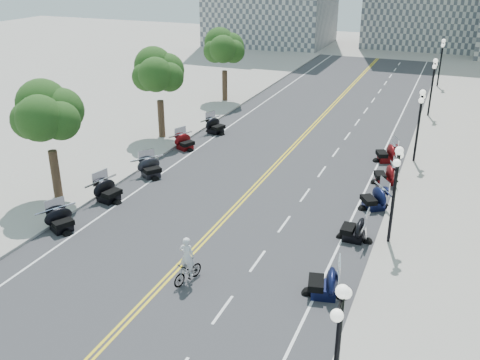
% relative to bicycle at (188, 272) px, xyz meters
% --- Properties ---
extents(ground, '(160.00, 160.00, 0.00)m').
position_rel_bicycle_xyz_m(ground, '(-0.98, 2.75, -0.51)').
color(ground, gray).
extents(road, '(16.00, 90.00, 0.01)m').
position_rel_bicycle_xyz_m(road, '(-0.98, 12.75, -0.51)').
color(road, '#333335').
rests_on(road, ground).
extents(centerline_yellow_a, '(0.12, 90.00, 0.00)m').
position_rel_bicycle_xyz_m(centerline_yellow_a, '(-1.10, 12.75, -0.50)').
color(centerline_yellow_a, yellow).
rests_on(centerline_yellow_a, road).
extents(centerline_yellow_b, '(0.12, 90.00, 0.00)m').
position_rel_bicycle_xyz_m(centerline_yellow_b, '(-0.86, 12.75, -0.50)').
color(centerline_yellow_b, yellow).
rests_on(centerline_yellow_b, road).
extents(edge_line_north, '(0.12, 90.00, 0.00)m').
position_rel_bicycle_xyz_m(edge_line_north, '(5.42, 12.75, -0.50)').
color(edge_line_north, white).
rests_on(edge_line_north, road).
extents(edge_line_south, '(0.12, 90.00, 0.00)m').
position_rel_bicycle_xyz_m(edge_line_south, '(-7.38, 12.75, -0.50)').
color(edge_line_south, white).
rests_on(edge_line_south, road).
extents(lane_dash_5, '(0.12, 2.00, 0.00)m').
position_rel_bicycle_xyz_m(lane_dash_5, '(2.22, -1.25, -0.50)').
color(lane_dash_5, white).
rests_on(lane_dash_5, road).
extents(lane_dash_6, '(0.12, 2.00, 0.00)m').
position_rel_bicycle_xyz_m(lane_dash_6, '(2.22, 2.75, -0.50)').
color(lane_dash_6, white).
rests_on(lane_dash_6, road).
extents(lane_dash_7, '(0.12, 2.00, 0.00)m').
position_rel_bicycle_xyz_m(lane_dash_7, '(2.22, 6.75, -0.50)').
color(lane_dash_7, white).
rests_on(lane_dash_7, road).
extents(lane_dash_8, '(0.12, 2.00, 0.00)m').
position_rel_bicycle_xyz_m(lane_dash_8, '(2.22, 10.75, -0.50)').
color(lane_dash_8, white).
rests_on(lane_dash_8, road).
extents(lane_dash_9, '(0.12, 2.00, 0.00)m').
position_rel_bicycle_xyz_m(lane_dash_9, '(2.22, 14.75, -0.50)').
color(lane_dash_9, white).
rests_on(lane_dash_9, road).
extents(lane_dash_10, '(0.12, 2.00, 0.00)m').
position_rel_bicycle_xyz_m(lane_dash_10, '(2.22, 18.75, -0.50)').
color(lane_dash_10, white).
rests_on(lane_dash_10, road).
extents(lane_dash_11, '(0.12, 2.00, 0.00)m').
position_rel_bicycle_xyz_m(lane_dash_11, '(2.22, 22.75, -0.50)').
color(lane_dash_11, white).
rests_on(lane_dash_11, road).
extents(lane_dash_12, '(0.12, 2.00, 0.00)m').
position_rel_bicycle_xyz_m(lane_dash_12, '(2.22, 26.75, -0.50)').
color(lane_dash_12, white).
rests_on(lane_dash_12, road).
extents(lane_dash_13, '(0.12, 2.00, 0.00)m').
position_rel_bicycle_xyz_m(lane_dash_13, '(2.22, 30.75, -0.50)').
color(lane_dash_13, white).
rests_on(lane_dash_13, road).
extents(lane_dash_14, '(0.12, 2.00, 0.00)m').
position_rel_bicycle_xyz_m(lane_dash_14, '(2.22, 34.75, -0.50)').
color(lane_dash_14, white).
rests_on(lane_dash_14, road).
extents(lane_dash_15, '(0.12, 2.00, 0.00)m').
position_rel_bicycle_xyz_m(lane_dash_15, '(2.22, 38.75, -0.50)').
color(lane_dash_15, white).
rests_on(lane_dash_15, road).
extents(lane_dash_16, '(0.12, 2.00, 0.00)m').
position_rel_bicycle_xyz_m(lane_dash_16, '(2.22, 42.75, -0.50)').
color(lane_dash_16, white).
rests_on(lane_dash_16, road).
extents(lane_dash_17, '(0.12, 2.00, 0.00)m').
position_rel_bicycle_xyz_m(lane_dash_17, '(2.22, 46.75, -0.50)').
color(lane_dash_17, white).
rests_on(lane_dash_17, road).
extents(lane_dash_18, '(0.12, 2.00, 0.00)m').
position_rel_bicycle_xyz_m(lane_dash_18, '(2.22, 50.75, -0.50)').
color(lane_dash_18, white).
rests_on(lane_dash_18, road).
extents(lane_dash_19, '(0.12, 2.00, 0.00)m').
position_rel_bicycle_xyz_m(lane_dash_19, '(2.22, 54.75, -0.50)').
color(lane_dash_19, white).
rests_on(lane_dash_19, road).
extents(sidewalk_north, '(5.00, 90.00, 0.15)m').
position_rel_bicycle_xyz_m(sidewalk_north, '(9.52, 12.75, -0.44)').
color(sidewalk_north, '#9E9991').
rests_on(sidewalk_north, ground).
extents(sidewalk_south, '(5.00, 90.00, 0.15)m').
position_rel_bicycle_xyz_m(sidewalk_south, '(-11.48, 12.75, -0.44)').
color(sidewalk_south, '#9E9991').
rests_on(sidewalk_south, ground).
extents(street_lamp_1, '(0.50, 1.20, 4.90)m').
position_rel_bicycle_xyz_m(street_lamp_1, '(7.62, -5.25, 2.09)').
color(street_lamp_1, black).
rests_on(street_lamp_1, sidewalk_north).
extents(street_lamp_2, '(0.50, 1.20, 4.90)m').
position_rel_bicycle_xyz_m(street_lamp_2, '(7.62, 6.75, 2.09)').
color(street_lamp_2, black).
rests_on(street_lamp_2, sidewalk_north).
extents(street_lamp_3, '(0.50, 1.20, 4.90)m').
position_rel_bicycle_xyz_m(street_lamp_3, '(7.62, 18.75, 2.09)').
color(street_lamp_3, black).
rests_on(street_lamp_3, sidewalk_north).
extents(street_lamp_4, '(0.50, 1.20, 4.90)m').
position_rel_bicycle_xyz_m(street_lamp_4, '(7.62, 30.75, 2.09)').
color(street_lamp_4, black).
rests_on(street_lamp_4, sidewalk_north).
extents(street_lamp_5, '(0.50, 1.20, 4.90)m').
position_rel_bicycle_xyz_m(street_lamp_5, '(7.62, 42.75, 2.09)').
color(street_lamp_5, black).
rests_on(street_lamp_5, sidewalk_north).
extents(tree_2, '(4.80, 4.80, 9.20)m').
position_rel_bicycle_xyz_m(tree_2, '(-10.98, 4.75, 4.24)').
color(tree_2, '#235619').
rests_on(tree_2, sidewalk_south).
extents(tree_3, '(4.80, 4.80, 9.20)m').
position_rel_bicycle_xyz_m(tree_3, '(-10.98, 16.75, 4.24)').
color(tree_3, '#235619').
rests_on(tree_3, sidewalk_south).
extents(tree_4, '(4.80, 4.80, 9.20)m').
position_rel_bicycle_xyz_m(tree_4, '(-10.98, 28.75, 4.24)').
color(tree_4, '#235619').
rests_on(tree_4, sidewalk_south).
extents(motorcycle_n_5, '(2.44, 2.44, 1.43)m').
position_rel_bicycle_xyz_m(motorcycle_n_5, '(5.73, 1.29, 0.20)').
color(motorcycle_n_5, black).
rests_on(motorcycle_n_5, road).
extents(motorcycle_n_6, '(1.96, 1.96, 1.36)m').
position_rel_bicycle_xyz_m(motorcycle_n_6, '(5.95, 6.51, 0.17)').
color(motorcycle_n_6, black).
rests_on(motorcycle_n_6, road).
extents(motorcycle_n_7, '(2.76, 2.76, 1.39)m').
position_rel_bicycle_xyz_m(motorcycle_n_7, '(6.27, 10.49, 0.18)').
color(motorcycle_n_7, black).
rests_on(motorcycle_n_7, road).
extents(motorcycle_n_8, '(2.45, 2.45, 1.34)m').
position_rel_bicycle_xyz_m(motorcycle_n_8, '(6.31, 14.37, 0.16)').
color(motorcycle_n_8, '#590A0C').
rests_on(motorcycle_n_8, road).
extents(motorcycle_n_9, '(2.61, 2.61, 1.39)m').
position_rel_bicycle_xyz_m(motorcycle_n_9, '(5.83, 18.27, 0.18)').
color(motorcycle_n_9, '#590A0C').
rests_on(motorcycle_n_9, road).
extents(motorcycle_s_5, '(2.52, 2.52, 1.31)m').
position_rel_bicycle_xyz_m(motorcycle_s_5, '(-8.25, 1.69, 0.14)').
color(motorcycle_s_5, black).
rests_on(motorcycle_s_5, road).
extents(motorcycle_s_6, '(2.39, 2.39, 1.40)m').
position_rel_bicycle_xyz_m(motorcycle_s_6, '(-8.11, 5.63, 0.19)').
color(motorcycle_s_6, black).
rests_on(motorcycle_s_6, road).
extents(motorcycle_s_7, '(2.71, 2.71, 1.36)m').
position_rel_bicycle_xyz_m(motorcycle_s_7, '(-7.75, 9.72, 0.17)').
color(motorcycle_s_7, black).
rests_on(motorcycle_s_7, road).
extents(motorcycle_s_8, '(2.40, 2.40, 1.27)m').
position_rel_bicycle_xyz_m(motorcycle_s_8, '(-8.16, 15.19, 0.12)').
color(motorcycle_s_8, '#590A0C').
rests_on(motorcycle_s_8, road).
extents(motorcycle_s_9, '(2.47, 2.47, 1.37)m').
position_rel_bicycle_xyz_m(motorcycle_s_9, '(-7.68, 19.47, 0.17)').
color(motorcycle_s_9, black).
rests_on(motorcycle_s_9, road).
extents(bicycle, '(0.93, 1.77, 1.02)m').
position_rel_bicycle_xyz_m(bicycle, '(0.00, 0.00, 0.00)').
color(bicycle, '#A51414').
rests_on(bicycle, road).
extents(cyclist_rider, '(0.68, 0.45, 1.86)m').
position_rel_bicycle_xyz_m(cyclist_rider, '(0.00, 0.00, 1.44)').
color(cyclist_rider, white).
rests_on(cyclist_rider, bicycle).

